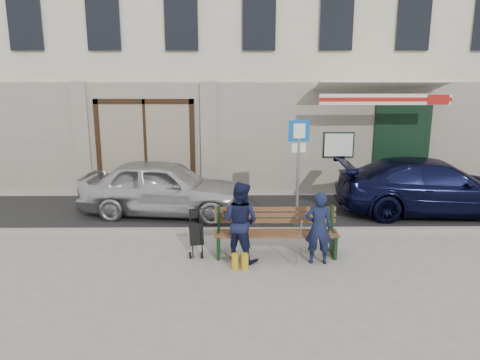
{
  "coord_description": "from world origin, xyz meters",
  "views": [
    {
      "loc": [
        -0.66,
        -8.31,
        3.55
      ],
      "look_at": [
        -0.55,
        1.6,
        1.2
      ],
      "focal_mm": 35.0,
      "sensor_mm": 36.0,
      "label": 1
    }
  ],
  "objects_px": {
    "bench": "(274,233)",
    "woman": "(240,222)",
    "stroller": "(196,236)",
    "parking_sign": "(298,159)",
    "man": "(318,228)",
    "car_navy": "(433,187)",
    "car_silver": "(164,187)"
  },
  "relations": [
    {
      "from": "car_silver",
      "to": "man",
      "type": "bearing_deg",
      "value": -125.64
    },
    {
      "from": "car_navy",
      "to": "stroller",
      "type": "height_order",
      "value": "car_navy"
    },
    {
      "from": "car_navy",
      "to": "man",
      "type": "relative_size",
      "value": 3.45
    },
    {
      "from": "woman",
      "to": "stroller",
      "type": "bearing_deg",
      "value": 14.4
    },
    {
      "from": "car_navy",
      "to": "car_silver",
      "type": "bearing_deg",
      "value": 91.64
    },
    {
      "from": "car_navy",
      "to": "stroller",
      "type": "relative_size",
      "value": 5.24
    },
    {
      "from": "man",
      "to": "parking_sign",
      "type": "bearing_deg",
      "value": -80.97
    },
    {
      "from": "bench",
      "to": "stroller",
      "type": "height_order",
      "value": "bench"
    },
    {
      "from": "stroller",
      "to": "car_navy",
      "type": "bearing_deg",
      "value": 10.12
    },
    {
      "from": "car_silver",
      "to": "bench",
      "type": "height_order",
      "value": "car_silver"
    },
    {
      "from": "bench",
      "to": "man",
      "type": "xyz_separation_m",
      "value": [
        0.8,
        -0.38,
        0.23
      ]
    },
    {
      "from": "woman",
      "to": "stroller",
      "type": "relative_size",
      "value": 1.69
    },
    {
      "from": "woman",
      "to": "car_navy",
      "type": "bearing_deg",
      "value": -117.91
    },
    {
      "from": "car_navy",
      "to": "man",
      "type": "bearing_deg",
      "value": 133.75
    },
    {
      "from": "parking_sign",
      "to": "bench",
      "type": "distance_m",
      "value": 1.96
    },
    {
      "from": "stroller",
      "to": "parking_sign",
      "type": "bearing_deg",
      "value": 18.11
    },
    {
      "from": "parking_sign",
      "to": "woman",
      "type": "bearing_deg",
      "value": -136.75
    },
    {
      "from": "stroller",
      "to": "man",
      "type": "bearing_deg",
      "value": -25.04
    },
    {
      "from": "car_navy",
      "to": "parking_sign",
      "type": "height_order",
      "value": "parking_sign"
    },
    {
      "from": "man",
      "to": "stroller",
      "type": "relative_size",
      "value": 1.52
    },
    {
      "from": "bench",
      "to": "woman",
      "type": "height_order",
      "value": "woman"
    },
    {
      "from": "car_navy",
      "to": "woman",
      "type": "height_order",
      "value": "woman"
    },
    {
      "from": "woman",
      "to": "parking_sign",
      "type": "bearing_deg",
      "value": -97.04
    },
    {
      "from": "bench",
      "to": "man",
      "type": "height_order",
      "value": "man"
    },
    {
      "from": "car_silver",
      "to": "woman",
      "type": "xyz_separation_m",
      "value": [
        1.87,
        -2.92,
        0.07
      ]
    },
    {
      "from": "car_navy",
      "to": "man",
      "type": "height_order",
      "value": "same"
    },
    {
      "from": "car_silver",
      "to": "man",
      "type": "height_order",
      "value": "car_silver"
    },
    {
      "from": "car_navy",
      "to": "bench",
      "type": "xyz_separation_m",
      "value": [
        -4.2,
        -2.7,
        -0.23
      ]
    },
    {
      "from": "parking_sign",
      "to": "bench",
      "type": "bearing_deg",
      "value": -122.83
    },
    {
      "from": "stroller",
      "to": "car_silver",
      "type": "bearing_deg",
      "value": 95.76
    },
    {
      "from": "parking_sign",
      "to": "stroller",
      "type": "height_order",
      "value": "parking_sign"
    },
    {
      "from": "man",
      "to": "stroller",
      "type": "bearing_deg",
      "value": -6.12
    }
  ]
}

